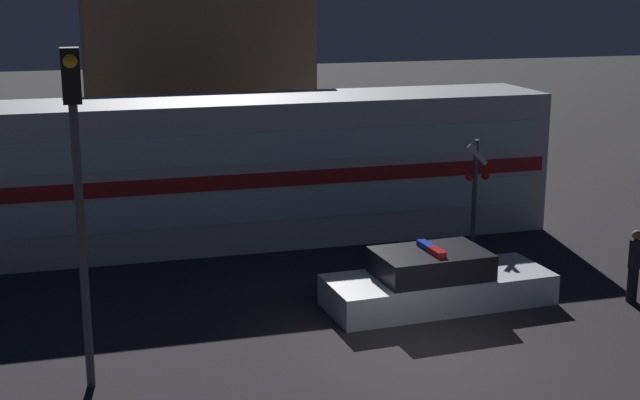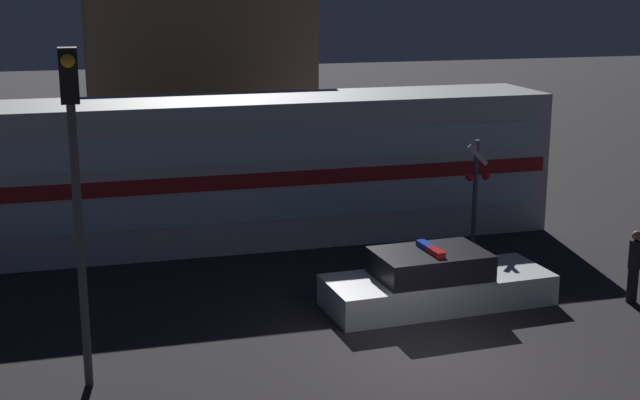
{
  "view_description": "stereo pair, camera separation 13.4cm",
  "coord_description": "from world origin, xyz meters",
  "px_view_note": "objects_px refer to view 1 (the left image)",
  "views": [
    {
      "loc": [
        -6.27,
        -14.28,
        6.86
      ],
      "look_at": [
        -0.52,
        5.76,
        1.74
      ],
      "focal_mm": 50.0,
      "sensor_mm": 36.0,
      "label": 1
    },
    {
      "loc": [
        -6.14,
        -14.31,
        6.86
      ],
      "look_at": [
        -0.52,
        5.76,
        1.74
      ],
      "focal_mm": 50.0,
      "sensor_mm": 36.0,
      "label": 2
    }
  ],
  "objects_px": {
    "crossing_signal_near": "(475,191)",
    "pedestrian": "(634,265)",
    "train": "(224,171)",
    "police_car": "(436,283)",
    "traffic_light_corner": "(77,170)"
  },
  "relations": [
    {
      "from": "police_car",
      "to": "crossing_signal_near",
      "type": "xyz_separation_m",
      "value": [
        2.32,
        3.01,
        1.22
      ]
    },
    {
      "from": "police_car",
      "to": "traffic_light_corner",
      "type": "bearing_deg",
      "value": -167.25
    },
    {
      "from": "pedestrian",
      "to": "crossing_signal_near",
      "type": "bearing_deg",
      "value": 115.22
    },
    {
      "from": "train",
      "to": "crossing_signal_near",
      "type": "relative_size",
      "value": 5.9
    },
    {
      "from": "crossing_signal_near",
      "to": "traffic_light_corner",
      "type": "xyz_separation_m",
      "value": [
        -9.71,
        -5.11,
        2.14
      ]
    },
    {
      "from": "pedestrian",
      "to": "traffic_light_corner",
      "type": "distance_m",
      "value": 12.04
    },
    {
      "from": "train",
      "to": "pedestrian",
      "type": "xyz_separation_m",
      "value": [
        7.77,
        -7.18,
        -1.1
      ]
    },
    {
      "from": "police_car",
      "to": "crossing_signal_near",
      "type": "distance_m",
      "value": 3.99
    },
    {
      "from": "train",
      "to": "crossing_signal_near",
      "type": "xyz_separation_m",
      "value": [
        5.87,
        -3.14,
        -0.22
      ]
    },
    {
      "from": "pedestrian",
      "to": "traffic_light_corner",
      "type": "relative_size",
      "value": 0.28
    },
    {
      "from": "police_car",
      "to": "pedestrian",
      "type": "xyz_separation_m",
      "value": [
        4.22,
        -1.03,
        0.34
      ]
    },
    {
      "from": "crossing_signal_near",
      "to": "pedestrian",
      "type": "bearing_deg",
      "value": -64.78
    },
    {
      "from": "train",
      "to": "traffic_light_corner",
      "type": "height_order",
      "value": "traffic_light_corner"
    },
    {
      "from": "train",
      "to": "traffic_light_corner",
      "type": "bearing_deg",
      "value": -114.95
    },
    {
      "from": "train",
      "to": "pedestrian",
      "type": "distance_m",
      "value": 10.64
    }
  ]
}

